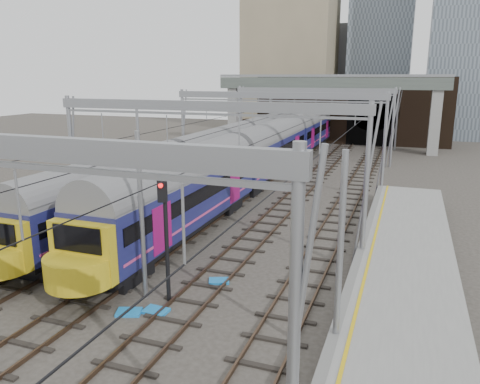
% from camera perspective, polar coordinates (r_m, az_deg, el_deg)
% --- Properties ---
extents(ground, '(160.00, 160.00, 0.00)m').
position_cam_1_polar(ground, '(19.08, -14.63, -14.84)').
color(ground, '#38332D').
rests_on(ground, ground).
extents(tracks, '(14.40, 80.00, 0.22)m').
position_cam_1_polar(tracks, '(31.56, 0.87, -2.67)').
color(tracks, '#4C3828').
rests_on(tracks, ground).
extents(overhead_line, '(16.80, 80.00, 8.00)m').
position_cam_1_polar(overhead_line, '(36.51, 4.31, 10.02)').
color(overhead_line, gray).
rests_on(overhead_line, ground).
extents(retaining_wall, '(28.00, 2.75, 9.00)m').
position_cam_1_polar(retaining_wall, '(66.22, 12.78, 9.53)').
color(retaining_wall, black).
rests_on(retaining_wall, ground).
extents(overbridge, '(28.00, 3.00, 9.25)m').
position_cam_1_polar(overbridge, '(60.42, 10.82, 12.02)').
color(overbridge, gray).
rests_on(overbridge, ground).
extents(city_skyline, '(37.50, 27.50, 60.00)m').
position_cam_1_polar(city_skyline, '(84.74, 15.96, 18.89)').
color(city_skyline, tan).
rests_on(city_skyline, ground).
extents(train_main, '(3.01, 69.49, 5.10)m').
position_cam_1_polar(train_main, '(50.64, 6.31, 6.57)').
color(train_main, black).
rests_on(train_main, ground).
extents(train_second, '(2.70, 46.85, 4.68)m').
position_cam_1_polar(train_second, '(41.14, -3.01, 4.67)').
color(train_second, black).
rests_on(train_second, ground).
extents(signal_near_centre, '(0.41, 0.48, 5.23)m').
position_cam_1_polar(signal_near_centre, '(18.81, -9.10, -4.12)').
color(signal_near_centre, black).
rests_on(signal_near_centre, ground).
extents(equip_cover_a, '(1.12, 0.95, 0.11)m').
position_cam_1_polar(equip_cover_a, '(19.40, -13.39, -14.06)').
color(equip_cover_a, '#1B7FD1').
rests_on(equip_cover_a, ground).
extents(equip_cover_b, '(0.99, 0.72, 0.11)m').
position_cam_1_polar(equip_cover_b, '(19.29, -10.20, -14.07)').
color(equip_cover_b, '#1B7FD1').
rests_on(equip_cover_b, ground).
extents(equip_cover_c, '(1.08, 0.93, 0.11)m').
position_cam_1_polar(equip_cover_c, '(21.51, -2.57, -10.78)').
color(equip_cover_c, '#1B7FD1').
rests_on(equip_cover_c, ground).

